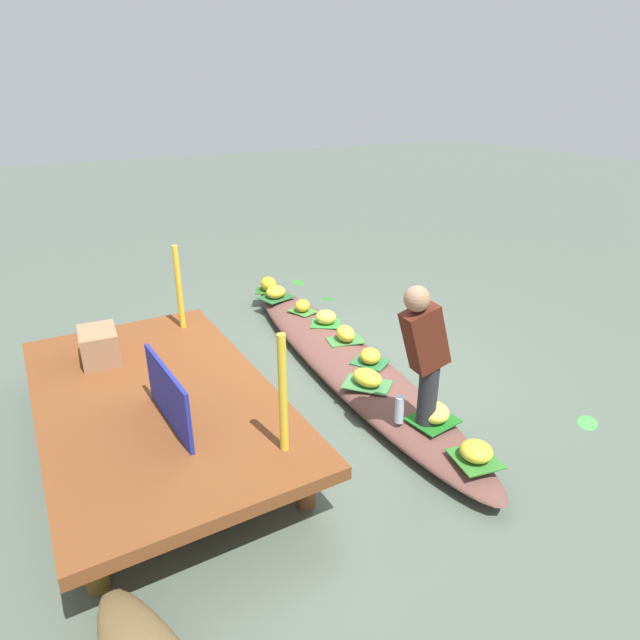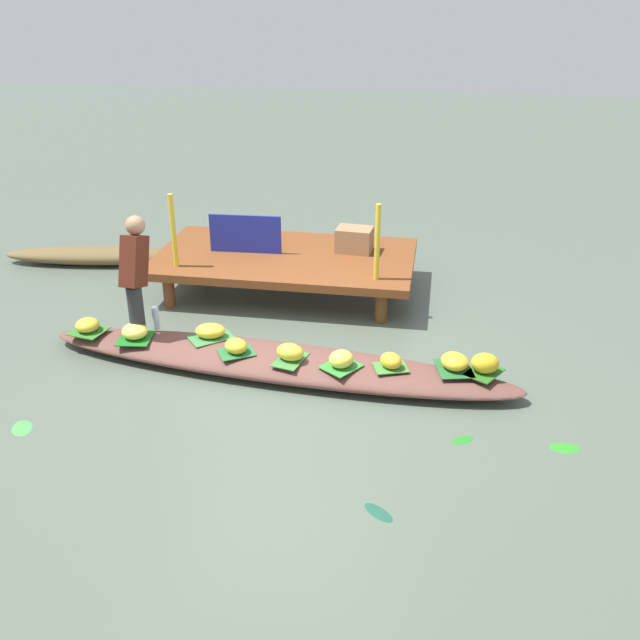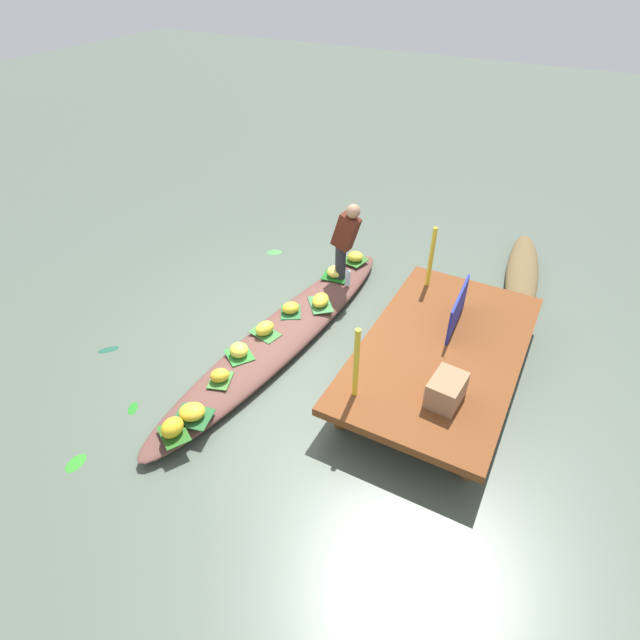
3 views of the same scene
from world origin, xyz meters
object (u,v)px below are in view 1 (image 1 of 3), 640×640
at_px(banana_bunch_2, 276,292).
at_px(water_bottle, 399,409).
at_px(market_banner, 168,396).
at_px(produce_crate, 99,346).
at_px(banana_bunch_6, 367,378).
at_px(banana_bunch_8, 302,306).
at_px(vendor_boat, 343,359).
at_px(banana_bunch_4, 476,451).
at_px(banana_bunch_7, 269,284).
at_px(vendor_person, 425,349).
at_px(banana_bunch_5, 345,333).
at_px(banana_bunch_1, 434,412).
at_px(banana_bunch_3, 370,356).
at_px(banana_bunch_0, 326,317).

height_order(banana_bunch_2, water_bottle, water_bottle).
height_order(market_banner, produce_crate, market_banner).
xyz_separation_m(banana_bunch_6, banana_bunch_8, (1.90, -0.32, 0.00)).
relative_size(banana_bunch_8, produce_crate, 0.51).
bearing_deg(banana_bunch_8, banana_bunch_6, 170.31).
bearing_deg(water_bottle, vendor_boat, -12.84).
height_order(vendor_boat, market_banner, market_banner).
height_order(vendor_boat, produce_crate, produce_crate).
xyz_separation_m(banana_bunch_6, water_bottle, (-0.64, 0.12, 0.04)).
xyz_separation_m(banana_bunch_8, produce_crate, (-0.67, 2.46, 0.33)).
xyz_separation_m(banana_bunch_4, banana_bunch_6, (1.32, 0.08, 0.00)).
bearing_deg(water_bottle, banana_bunch_4, -164.17).
distance_m(banana_bunch_2, banana_bunch_7, 0.28).
bearing_deg(banana_bunch_4, produce_crate, 40.99).
height_order(vendor_boat, vendor_person, vendor_person).
distance_m(banana_bunch_5, produce_crate, 2.51).
distance_m(banana_bunch_7, market_banner, 3.61).
relative_size(banana_bunch_1, banana_bunch_6, 0.88).
relative_size(vendor_boat, banana_bunch_1, 18.15).
height_order(banana_bunch_2, produce_crate, produce_crate).
bearing_deg(market_banner, banana_bunch_2, -41.72).
bearing_deg(produce_crate, banana_bunch_8, -74.76).
height_order(banana_bunch_8, produce_crate, produce_crate).
bearing_deg(produce_crate, vendor_person, -132.86).
relative_size(banana_bunch_3, produce_crate, 0.55).
distance_m(banana_bunch_0, banana_bunch_1, 2.21).
distance_m(market_banner, produce_crate, 1.37).
xyz_separation_m(vendor_boat, produce_crate, (0.50, 2.33, 0.52)).
bearing_deg(banana_bunch_8, water_bottle, 170.16).
bearing_deg(vendor_person, banana_bunch_7, -4.38).
height_order(banana_bunch_2, banana_bunch_5, banana_bunch_5).
relative_size(vendor_boat, water_bottle, 20.52).
distance_m(banana_bunch_1, produce_crate, 3.05).
bearing_deg(banana_bunch_5, banana_bunch_2, 3.39).
distance_m(banana_bunch_4, produce_crate, 3.40).
height_order(banana_bunch_0, vendor_person, vendor_person).
distance_m(banana_bunch_2, produce_crate, 2.72).
height_order(banana_bunch_2, banana_bunch_4, banana_bunch_2).
height_order(banana_bunch_4, banana_bunch_6, banana_bunch_6).
relative_size(banana_bunch_1, banana_bunch_3, 1.12).
bearing_deg(banana_bunch_0, vendor_person, 169.92).
height_order(banana_bunch_3, vendor_person, vendor_person).
height_order(banana_bunch_1, banana_bunch_6, banana_bunch_1).
bearing_deg(water_bottle, banana_bunch_6, -10.31).
xyz_separation_m(banana_bunch_1, banana_bunch_8, (2.67, -0.18, -0.00)).
xyz_separation_m(banana_bunch_7, produce_crate, (-1.55, 2.41, 0.31)).
xyz_separation_m(banana_bunch_1, market_banner, (0.66, 2.01, 0.42)).
height_order(vendor_person, produce_crate, vendor_person).
distance_m(banana_bunch_5, water_bottle, 1.62).
distance_m(banana_bunch_6, produce_crate, 2.49).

